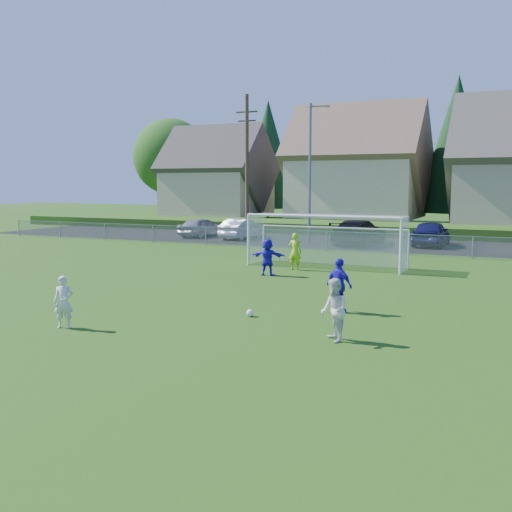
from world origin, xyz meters
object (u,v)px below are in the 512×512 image
object	(u,v)px
soccer_ball	(250,313)
car_e	(431,233)
player_white_a	(64,302)
car_d	(359,232)
player_white_b	(334,310)
player_blue_b	(268,257)
goalkeeper	(295,251)
car_b	(241,229)
player_blue_a	(339,285)
car_a	(201,227)
soccer_goal	(328,232)

from	to	relation	value
soccer_ball	car_e	world-z (taller)	car_e
player_white_a	car_d	world-z (taller)	car_d
car_e	player_white_b	bearing A→B (deg)	94.42
player_white_a	player_blue_b	size ratio (longest dim) A/B	0.90
player_blue_b	goalkeeper	bearing A→B (deg)	-107.32
car_b	car_e	xyz separation A→B (m)	(13.03, 0.56, 0.09)
player_white_b	goalkeeper	world-z (taller)	goalkeeper
car_b	car_d	xyz separation A→B (m)	(8.69, -0.57, 0.10)
player_blue_a	player_blue_b	xyz separation A→B (m)	(-4.95, 5.79, -0.04)
goalkeeper	car_a	world-z (taller)	goalkeeper
player_blue_a	car_a	world-z (taller)	player_blue_a
soccer_ball	player_blue_b	distance (m)	8.01
car_e	soccer_goal	xyz separation A→B (m)	(-3.01, -11.67, 0.83)
goalkeeper	car_d	xyz separation A→B (m)	(-0.35, 12.21, -0.04)
soccer_ball	player_blue_a	distance (m)	2.89
car_b	player_blue_a	bearing A→B (deg)	124.50
player_blue_a	soccer_ball	bearing A→B (deg)	62.95
player_white_a	car_d	bearing A→B (deg)	58.96
player_blue_b	player_white_b	bearing A→B (deg)	118.14
player_white_a	car_d	size ratio (longest dim) A/B	0.26
soccer_ball	soccer_goal	xyz separation A→B (m)	(-1.27, 11.22, 1.52)
player_white_a	car_d	distance (m)	25.20
soccer_ball	car_d	xyz separation A→B (m)	(-2.61, 21.76, 0.69)
player_blue_a	goalkeeper	size ratio (longest dim) A/B	0.99
car_e	player_blue_a	bearing A→B (deg)	92.53
car_e	goalkeeper	bearing A→B (deg)	74.55
car_d	car_a	bearing A→B (deg)	0.83
player_blue_a	soccer_goal	xyz separation A→B (m)	(-3.49, 9.51, 0.79)
car_d	car_b	bearing A→B (deg)	0.41
player_blue_b	car_a	size ratio (longest dim) A/B	0.38
soccer_ball	player_white_a	distance (m)	5.30
car_a	car_e	world-z (taller)	car_e
player_blue_b	car_e	bearing A→B (deg)	-110.60
car_a	car_d	xyz separation A→B (m)	(12.03, -0.70, 0.09)
player_blue_a	player_white_a	bearing A→B (deg)	64.59
goalkeeper	car_b	distance (m)	15.65
soccer_ball	car_e	distance (m)	22.97
player_blue_b	car_d	size ratio (longest dim) A/B	0.29
car_b	goalkeeper	bearing A→B (deg)	126.51
car_b	player_white_b	bearing A→B (deg)	122.26
player_white_b	player_blue_b	xyz separation A→B (m)	(-5.84, 9.14, -0.00)
car_a	car_e	bearing A→B (deg)	-171.68
player_blue_a	car_b	size ratio (longest dim) A/B	0.39
player_white_a	player_blue_b	distance (m)	10.98
car_a	car_b	xyz separation A→B (m)	(3.35, -0.13, -0.01)
player_white_b	player_white_a	bearing A→B (deg)	-110.01
player_white_a	goalkeeper	size ratio (longest dim) A/B	0.85
soccer_ball	player_white_b	xyz separation A→B (m)	(3.10, -1.63, 0.69)
player_blue_b	car_d	distance (m)	14.26
car_b	car_e	distance (m)	13.04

